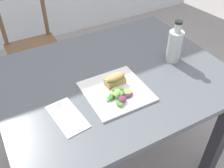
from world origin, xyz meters
name	(u,v)px	position (x,y,z in m)	size (l,w,h in m)	color
ground_plane	(114,163)	(0.00, 0.00, 0.00)	(8.71, 8.71, 0.00)	gray
dining_table	(113,94)	(0.01, 0.04, 0.61)	(1.15, 0.88, 0.74)	#51565B
chair_wooden_far	(33,47)	(-0.20, 0.97, 0.45)	(0.40, 0.40, 0.87)	brown
plate_lunch	(116,91)	(-0.04, -0.08, 0.74)	(0.29, 0.29, 0.01)	white
sandwich_half_front	(115,79)	(-0.02, -0.04, 0.78)	(0.11, 0.06, 0.06)	tan
salad_mixed_greens	(119,94)	(-0.05, -0.12, 0.76)	(0.15, 0.12, 0.03)	#6B9E47
napkin_folded	(67,117)	(-0.29, -0.12, 0.74)	(0.11, 0.21, 0.00)	silver
fork_on_napkin	(65,114)	(-0.30, -0.10, 0.75)	(0.05, 0.19, 0.00)	silver
bottle_cold_brew	(174,47)	(0.36, 0.00, 0.82)	(0.08, 0.08, 0.23)	black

